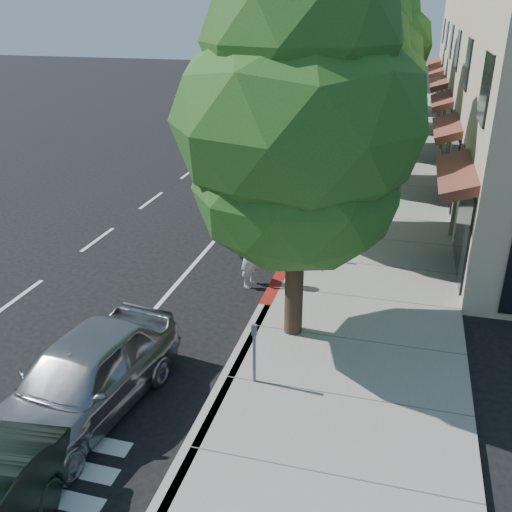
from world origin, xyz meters
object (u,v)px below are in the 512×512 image
(street_tree_3, at_px, (373,47))
(dark_sedan, at_px, (288,157))
(street_tree_4, at_px, (380,52))
(street_tree_0, at_px, (299,125))
(street_tree_5, at_px, (386,44))
(street_tree_2, at_px, (360,65))
(bicycle, at_px, (273,249))
(silver_suv, at_px, (310,176))
(pedestrian, at_px, (402,154))
(cyclist, at_px, (250,255))
(dark_suv_far, at_px, (324,113))
(white_pickup, at_px, (317,123))
(near_car_a, at_px, (83,378))
(street_tree_1, at_px, (339,97))

(street_tree_3, distance_m, dark_sedan, 7.09)
(street_tree_4, bearing_deg, street_tree_0, -90.00)
(street_tree_5, distance_m, dark_sedan, 17.51)
(street_tree_2, relative_size, bicycle, 3.85)
(street_tree_3, distance_m, street_tree_4, 6.04)
(silver_suv, bearing_deg, pedestrian, 39.30)
(street_tree_2, bearing_deg, pedestrian, 37.46)
(street_tree_5, xyz_separation_m, cyclist, (-1.60, -27.80, -3.44))
(dark_suv_far, distance_m, pedestrian, 11.49)
(bicycle, relative_size, dark_suv_far, 0.46)
(cyclist, height_order, white_pickup, same)
(street_tree_2, xyz_separation_m, dark_sedan, (-2.91, 1.12, -3.99))
(street_tree_4, relative_size, dark_sedan, 1.66)
(cyclist, distance_m, near_car_a, 5.90)
(street_tree_2, bearing_deg, street_tree_5, 90.00)
(street_tree_2, height_order, silver_suv, street_tree_2)
(near_car_a, bearing_deg, dark_sedan, 96.64)
(dark_suv_far, xyz_separation_m, pedestrian, (4.86, -10.41, 0.34))
(street_tree_1, height_order, street_tree_3, street_tree_3)
(white_pickup, height_order, dark_suv_far, white_pickup)
(street_tree_4, height_order, dark_sedan, street_tree_4)
(street_tree_0, xyz_separation_m, silver_suv, (-1.40, 10.00, -3.90))
(dark_sedan, bearing_deg, silver_suv, -63.93)
(cyclist, height_order, dark_suv_far, cyclist)
(bicycle, xyz_separation_m, white_pickup, (-1.48, 16.48, 0.36))
(pedestrian, bearing_deg, street_tree_3, -79.70)
(near_car_a, bearing_deg, street_tree_2, 85.97)
(street_tree_1, bearing_deg, cyclist, -112.84)
(street_tree_0, xyz_separation_m, near_car_a, (-3.10, -3.50, -3.95))
(bicycle, bearing_deg, cyclist, 163.43)
(street_tree_2, height_order, bicycle, street_tree_2)
(street_tree_0, xyz_separation_m, street_tree_2, (0.00, 12.00, -0.02))
(street_tree_0, relative_size, dark_sedan, 1.84)
(white_pickup, bearing_deg, bicycle, -83.17)
(cyclist, bearing_deg, silver_suv, 8.43)
(cyclist, relative_size, near_car_a, 0.39)
(street_tree_1, distance_m, street_tree_4, 18.00)
(dark_suv_far, bearing_deg, dark_sedan, -87.56)
(street_tree_4, relative_size, near_car_a, 1.56)
(street_tree_3, relative_size, bicycle, 4.12)
(street_tree_2, distance_m, street_tree_5, 18.00)
(dark_sedan, bearing_deg, street_tree_4, 75.21)
(pedestrian, bearing_deg, street_tree_1, 64.41)
(street_tree_5, relative_size, dark_suv_far, 1.66)
(dark_suv_far, relative_size, pedestrian, 2.34)
(dark_sedan, relative_size, near_car_a, 0.94)
(street_tree_1, height_order, near_car_a, street_tree_1)
(street_tree_2, relative_size, cyclist, 4.35)
(bicycle, xyz_separation_m, near_car_a, (-1.80, -7.04, 0.24))
(near_car_a, distance_m, pedestrian, 17.62)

